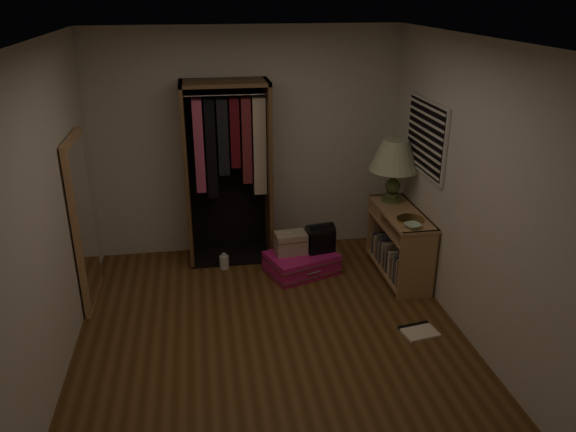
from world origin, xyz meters
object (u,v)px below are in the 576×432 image
object	(u,v)px
black_bag	(320,237)
pink_suitcase	(301,263)
open_wardrobe	(228,158)
white_jug	(224,262)
floor_mirror	(84,222)
console_bookshelf	(398,241)
train_case	(291,243)
table_lamp	(395,157)

from	to	relation	value
black_bag	pink_suitcase	bearing A→B (deg)	179.34
open_wardrobe	white_jug	size ratio (longest dim) A/B	10.99
floor_mirror	black_bag	bearing A→B (deg)	6.22
console_bookshelf	open_wardrobe	distance (m)	2.09
floor_mirror	open_wardrobe	bearing A→B (deg)	27.85
console_bookshelf	open_wardrobe	xyz separation A→B (m)	(-1.78, 0.74, 0.81)
pink_suitcase	train_case	bearing A→B (deg)	138.09
console_bookshelf	white_jug	size ratio (longest dim) A/B	6.00
console_bookshelf	table_lamp	bearing A→B (deg)	89.05
open_wardrobe	table_lamp	distance (m)	1.83
console_bookshelf	train_case	distance (m)	1.18
white_jug	black_bag	bearing A→B (deg)	-10.09
console_bookshelf	white_jug	xyz separation A→B (m)	(-1.89, 0.42, -0.31)
pink_suitcase	table_lamp	size ratio (longest dim) A/B	1.21
floor_mirror	train_case	xyz separation A→B (m)	(2.09, 0.27, -0.50)
train_case	table_lamp	world-z (taller)	table_lamp
black_bag	table_lamp	distance (m)	1.20
open_wardrobe	train_case	bearing A→B (deg)	-38.65
train_case	white_jug	world-z (taller)	train_case
floor_mirror	black_bag	distance (m)	2.47
console_bookshelf	floor_mirror	xyz separation A→B (m)	(-3.24, -0.03, 0.46)
pink_suitcase	white_jug	size ratio (longest dim) A/B	4.74
console_bookshelf	pink_suitcase	size ratio (longest dim) A/B	1.27
console_bookshelf	floor_mirror	size ratio (longest dim) A/B	0.66
console_bookshelf	black_bag	size ratio (longest dim) A/B	3.39
open_wardrobe	table_lamp	world-z (taller)	open_wardrobe
table_lamp	open_wardrobe	bearing A→B (deg)	166.45
console_bookshelf	black_bag	xyz separation A→B (m)	(-0.82, 0.23, 0.00)
open_wardrobe	table_lamp	bearing A→B (deg)	-13.55
console_bookshelf	table_lamp	xyz separation A→B (m)	(0.01, 0.31, 0.87)
white_jug	floor_mirror	bearing A→B (deg)	-161.52
black_bag	console_bookshelf	bearing A→B (deg)	-26.67
console_bookshelf	train_case	xyz separation A→B (m)	(-1.15, 0.24, -0.05)
console_bookshelf	floor_mirror	bearing A→B (deg)	-179.39
open_wardrobe	train_case	size ratio (longest dim) A/B	5.62
floor_mirror	table_lamp	size ratio (longest dim) A/B	2.33
pink_suitcase	table_lamp	xyz separation A→B (m)	(1.04, 0.12, 1.14)
train_case	console_bookshelf	bearing A→B (deg)	-16.61
open_wardrobe	white_jug	distance (m)	1.17
black_bag	white_jug	world-z (taller)	black_bag
open_wardrobe	black_bag	size ratio (longest dim) A/B	6.21
train_case	white_jug	bearing A→B (deg)	161.05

